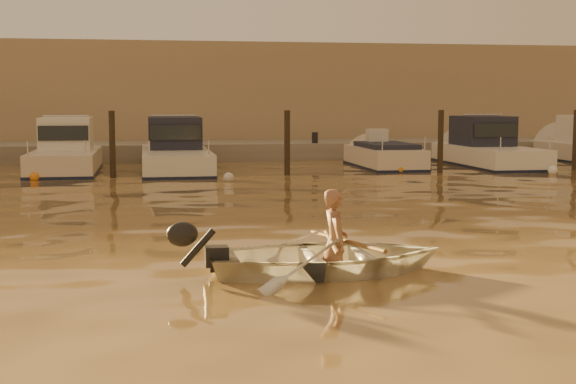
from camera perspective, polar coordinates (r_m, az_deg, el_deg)
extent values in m
plane|color=olive|center=(11.78, 12.77, -4.83)|extent=(160.00, 160.00, 0.00)
imported|color=silver|center=(10.72, 2.83, -4.67)|extent=(3.21, 2.32, 0.65)
imported|color=#8F6047|center=(10.71, 3.35, -3.57)|extent=(0.35, 0.53, 1.42)
cylinder|color=brown|center=(10.75, 4.13, -3.50)|extent=(0.54, 2.06, 0.13)
cylinder|color=brown|center=(10.69, 3.09, -3.54)|extent=(0.38, 2.08, 0.13)
cylinder|color=#2D2319|center=(24.49, -12.38, 3.10)|extent=(0.18, 0.18, 2.20)
cylinder|color=#2D2319|center=(24.86, -0.06, 3.30)|extent=(0.18, 0.18, 2.20)
cylinder|color=#2D2319|center=(26.19, 10.79, 3.34)|extent=(0.18, 0.18, 2.20)
cylinder|color=#2D2319|center=(28.21, 19.76, 3.29)|extent=(0.18, 0.18, 2.20)
sphere|color=orange|center=(24.34, -17.58, 1.04)|extent=(0.30, 0.30, 0.30)
sphere|color=silver|center=(23.03, -4.25, 1.03)|extent=(0.30, 0.30, 0.30)
sphere|color=orange|center=(25.91, 7.95, 1.59)|extent=(0.30, 0.30, 0.30)
sphere|color=white|center=(26.66, 18.30, 1.46)|extent=(0.30, 0.30, 0.30)
cube|color=gray|center=(32.52, -2.09, 2.72)|extent=(52.00, 4.00, 1.00)
cube|color=#9E8466|center=(37.91, -3.27, 6.65)|extent=(46.00, 7.00, 4.80)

